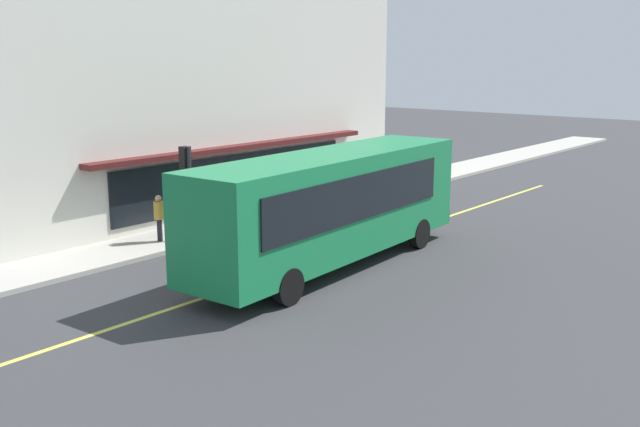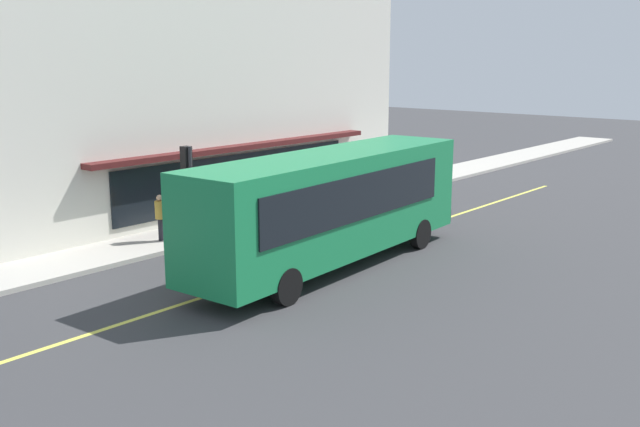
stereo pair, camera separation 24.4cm
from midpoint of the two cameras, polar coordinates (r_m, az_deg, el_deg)
name	(u,v)px [view 1 (the left image)]	position (r m, az deg, el deg)	size (l,w,h in m)	color
ground	(307,264)	(22.40, -1.35, -4.00)	(120.00, 120.00, 0.00)	#38383A
sidewalk	(192,234)	(26.18, -10.40, -1.61)	(80.00, 2.57, 0.15)	#B2ADA3
lane_centre_stripe	(307,263)	(22.39, -1.35, -3.99)	(36.00, 0.16, 0.01)	#D8D14C
storefront_building	(157,60)	(32.60, -13.06, 11.82)	(20.48, 10.59, 12.35)	silver
bus	(332,203)	(21.65, 0.66, 0.85)	(11.26, 3.17, 3.50)	#197F47
traffic_light	(186,170)	(24.78, -10.86, 3.39)	(0.30, 0.52, 3.20)	#2D2D33
pedestrian_waiting	(159,214)	(24.90, -12.96, -0.03)	(0.34, 0.34, 1.59)	black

